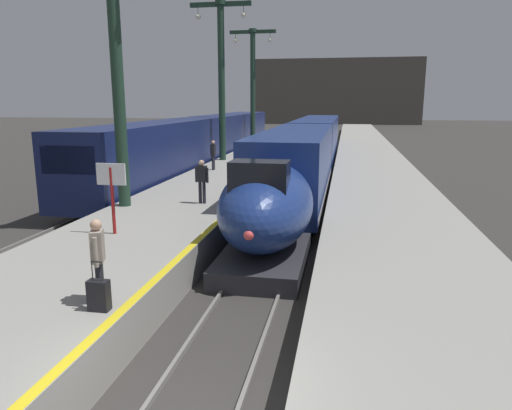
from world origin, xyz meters
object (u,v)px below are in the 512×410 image
(highspeed_train_main, at_px, (308,151))
(departure_info_board, at_px, (112,184))
(passenger_far_waiting, at_px, (213,153))
(regional_train_adjacent, at_px, (205,140))
(station_column_mid, at_px, (115,41))
(passenger_mid_platform, at_px, (202,178))
(station_column_distant, at_px, (253,77))
(passenger_near_edge, at_px, (98,254))
(station_column_far, at_px, (221,67))
(rolling_suitcase, at_px, (99,295))

(highspeed_train_main, relative_size, departure_info_board, 17.56)
(passenger_far_waiting, bearing_deg, regional_train_adjacent, 109.72)
(highspeed_train_main, distance_m, regional_train_adjacent, 9.68)
(station_column_mid, distance_m, passenger_far_waiting, 11.16)
(passenger_mid_platform, bearing_deg, station_column_distant, 96.45)
(highspeed_train_main, relative_size, passenger_near_edge, 22.03)
(station_column_mid, distance_m, station_column_distant, 25.49)
(regional_train_adjacent, bearing_deg, departure_info_board, -80.45)
(departure_info_board, bearing_deg, passenger_mid_platform, 74.32)
(passenger_far_waiting, distance_m, departure_info_board, 13.71)
(station_column_far, relative_size, departure_info_board, 4.80)
(station_column_far, bearing_deg, passenger_mid_platform, -78.64)
(highspeed_train_main, bearing_deg, passenger_far_waiting, -151.69)
(station_column_distant, bearing_deg, passenger_mid_platform, -83.55)
(station_column_distant, bearing_deg, regional_train_adjacent, -106.48)
(passenger_near_edge, xyz_separation_m, rolling_suitcase, (0.15, -0.34, -0.69))
(highspeed_train_main, height_order, passenger_mid_platform, highspeed_train_main)
(station_column_distant, relative_size, passenger_far_waiting, 5.88)
(passenger_mid_platform, height_order, passenger_far_waiting, same)
(station_column_distant, relative_size, passenger_near_edge, 5.88)
(station_column_distant, xyz_separation_m, rolling_suitcase, (3.71, -34.25, -5.62))
(station_column_mid, distance_m, rolling_suitcase, 11.08)
(regional_train_adjacent, xyz_separation_m, passenger_mid_platform, (4.98, -17.10, -0.09))
(passenger_near_edge, relative_size, rolling_suitcase, 1.72)
(passenger_mid_platform, xyz_separation_m, rolling_suitcase, (0.94, -9.72, -0.69))
(highspeed_train_main, bearing_deg, passenger_mid_platform, -104.82)
(station_column_mid, relative_size, station_column_far, 0.99)
(station_column_distant, distance_m, passenger_far_waiting, 16.30)
(station_column_far, xyz_separation_m, passenger_far_waiting, (0.70, -4.81, -5.06))
(regional_train_adjacent, distance_m, station_column_distant, 9.14)
(station_column_mid, bearing_deg, station_column_distant, 90.00)
(regional_train_adjacent, distance_m, passenger_far_waiting, 8.59)
(rolling_suitcase, xyz_separation_m, departure_info_board, (-2.25, 5.04, 1.20))
(departure_info_board, bearing_deg, station_column_distant, 92.87)
(highspeed_train_main, height_order, rolling_suitcase, highspeed_train_main)
(station_column_distant, bearing_deg, passenger_far_waiting, -87.42)
(station_column_mid, distance_m, passenger_mid_platform, 5.78)
(station_column_mid, height_order, departure_info_board, station_column_mid)
(rolling_suitcase, bearing_deg, station_column_far, 98.96)
(regional_train_adjacent, height_order, rolling_suitcase, regional_train_adjacent)
(highspeed_train_main, bearing_deg, station_column_mid, -114.81)
(passenger_far_waiting, relative_size, departure_info_board, 0.80)
(highspeed_train_main, xyz_separation_m, regional_train_adjacent, (-8.10, 5.29, 0.19))
(station_column_distant, height_order, rolling_suitcase, station_column_distant)
(passenger_far_waiting, bearing_deg, station_column_mid, -94.01)
(regional_train_adjacent, distance_m, station_column_mid, 18.83)
(highspeed_train_main, height_order, passenger_far_waiting, highspeed_train_main)
(departure_info_board, bearing_deg, passenger_near_edge, -65.97)
(highspeed_train_main, xyz_separation_m, station_column_mid, (-5.90, -12.76, 5.08))
(regional_train_adjacent, relative_size, departure_info_board, 17.26)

